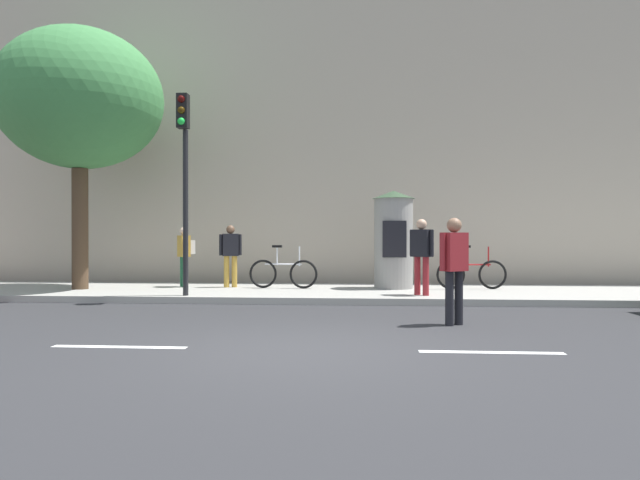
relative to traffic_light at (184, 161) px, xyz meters
The scene contains 13 objects.
ground_plane 6.87m from the traffic_light, 58.96° to the right, with size 80.00×80.00×0.00m, color #2B2B2D.
sidewalk_curb 4.72m from the traffic_light, 29.11° to the left, with size 36.00×4.00×0.15m, color #9E9B93.
lane_markings 6.87m from the traffic_light, 58.96° to the right, with size 25.80×0.16×0.01m.
building_backdrop 7.79m from the traffic_light, 64.97° to the left, with size 36.00×5.00×10.74m, color #B7A893.
traffic_light is the anchor object (origin of this frame).
poster_column 5.51m from the traffic_light, 26.43° to the left, with size 1.07×1.07×2.47m.
street_tree 3.88m from the traffic_light, 154.14° to the left, with size 4.08×4.08×6.47m.
pedestrian_with_backpack 6.51m from the traffic_light, 28.35° to the right, with size 0.50×0.45×1.76m.
pedestrian_in_dark_shirt 3.13m from the traffic_light, 77.85° to the left, with size 0.56×0.35×1.60m.
pedestrian_near_pole 5.62m from the traffic_light, ahead, with size 0.53×0.53×1.70m.
pedestrian_with_bag 3.18m from the traffic_light, 106.90° to the left, with size 0.51×0.51×1.55m.
bicycle_leaning 3.84m from the traffic_light, 48.24° to the left, with size 1.77×0.22×1.09m.
bicycle_upright 7.43m from the traffic_light, 18.53° to the left, with size 1.77×0.25×1.09m.
Camera 1 is at (0.84, -7.60, 1.45)m, focal length 33.52 mm.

